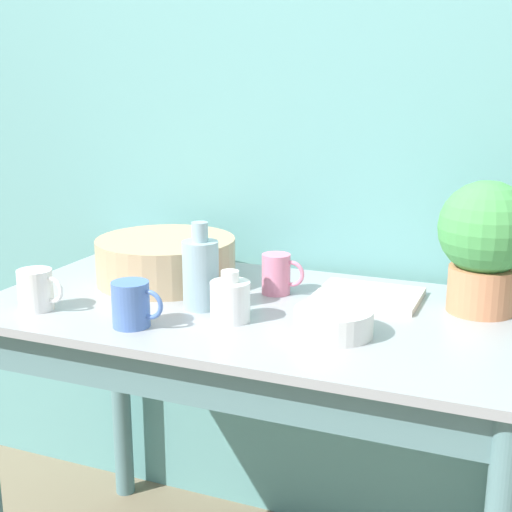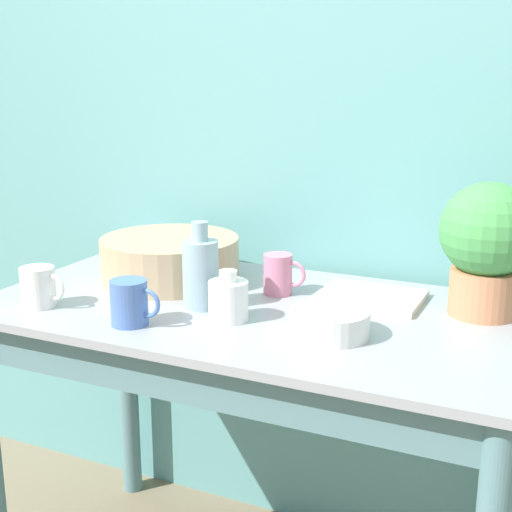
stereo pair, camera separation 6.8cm
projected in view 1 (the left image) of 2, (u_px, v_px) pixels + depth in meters
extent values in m
cube|color=#609E9E|center=(312.00, 124.00, 1.92)|extent=(6.00, 0.05, 2.40)
cylinder|color=slate|center=(120.00, 381.00, 2.24)|extent=(0.06, 0.06, 0.79)
cylinder|color=slate|center=(512.00, 454.00, 1.81)|extent=(0.06, 0.06, 0.79)
cube|color=slate|center=(200.00, 382.00, 1.42)|extent=(1.17, 0.02, 0.10)
cube|color=#93999E|center=(256.00, 310.00, 1.67)|extent=(1.27, 0.69, 0.02)
cylinder|color=tan|center=(481.00, 289.00, 1.61)|extent=(0.15, 0.15, 0.10)
sphere|color=#47994C|center=(486.00, 228.00, 1.57)|extent=(0.21, 0.21, 0.21)
cylinder|color=tan|center=(166.00, 260.00, 1.85)|extent=(0.36, 0.36, 0.11)
cylinder|color=#93B2BC|center=(201.00, 275.00, 1.63)|extent=(0.08, 0.08, 0.16)
cylinder|color=#93B2BC|center=(200.00, 232.00, 1.60)|extent=(0.04, 0.04, 0.04)
cylinder|color=white|center=(230.00, 301.00, 1.55)|extent=(0.09, 0.09, 0.09)
cylinder|color=white|center=(230.00, 276.00, 1.54)|extent=(0.04, 0.04, 0.02)
cylinder|color=white|center=(36.00, 290.00, 1.63)|extent=(0.08, 0.08, 0.09)
torus|color=white|center=(51.00, 290.00, 1.61)|extent=(0.06, 0.01, 0.06)
cylinder|color=#4C70B7|center=(131.00, 304.00, 1.52)|extent=(0.08, 0.08, 0.10)
torus|color=#4C70B7|center=(149.00, 305.00, 1.50)|extent=(0.07, 0.01, 0.07)
cylinder|color=pink|center=(276.00, 274.00, 1.74)|extent=(0.07, 0.07, 0.10)
torus|color=pink|center=(292.00, 274.00, 1.73)|extent=(0.07, 0.01, 0.07)
cylinder|color=silver|center=(334.00, 322.00, 1.47)|extent=(0.17, 0.17, 0.06)
cube|color=beige|center=(368.00, 296.00, 1.71)|extent=(0.24, 0.19, 0.02)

